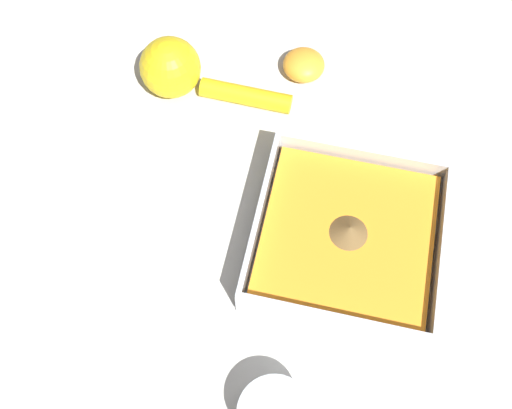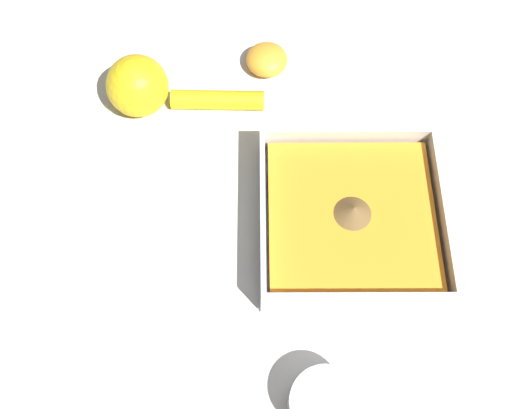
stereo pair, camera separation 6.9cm
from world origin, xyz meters
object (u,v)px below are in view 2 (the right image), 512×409
object	(u,v)px
lemon_squeezer	(149,88)
spice_bowl	(325,406)
lemon_half	(267,60)
square_dish	(350,219)

from	to	relation	value
lemon_squeezer	spice_bowl	bearing A→B (deg)	119.42
lemon_squeezer	lemon_half	xyz separation A→B (m)	(-0.06, 0.15, -0.02)
spice_bowl	lemon_squeezer	xyz separation A→B (m)	(-0.38, -0.20, 0.02)
square_dish	spice_bowl	size ratio (longest dim) A/B	2.80
square_dish	lemon_half	size ratio (longest dim) A/B	3.75
square_dish	lemon_squeezer	world-z (taller)	lemon_squeezer
spice_bowl	lemon_half	bearing A→B (deg)	-173.12
spice_bowl	lemon_half	world-z (taller)	spice_bowl
spice_bowl	lemon_half	distance (m)	0.45
lemon_squeezer	lemon_half	size ratio (longest dim) A/B	3.57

